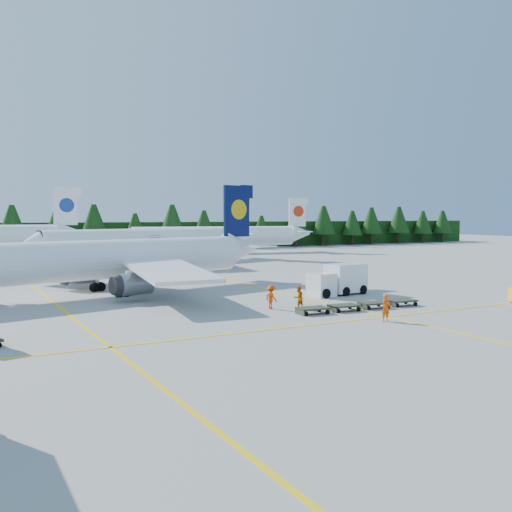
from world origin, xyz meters
TOP-DOWN VIEW (x-y plane):
  - ground at (0.00, 0.00)m, footprint 320.00×320.00m
  - taxi_stripe_a at (-14.00, 20.00)m, footprint 0.25×120.00m
  - taxi_stripe_b at (6.00, 20.00)m, footprint 0.25×120.00m
  - taxi_stripe_cross at (0.00, -6.00)m, footprint 80.00×0.25m
  - treeline_hedge at (0.00, 82.00)m, footprint 220.00×4.00m
  - airliner_navy at (-10.44, 15.22)m, footprint 36.00×29.29m
  - airliner_red at (4.62, 46.16)m, footprint 38.30×31.15m
  - airliner_far_right at (23.42, 64.66)m, footprint 37.39×10.50m
  - service_truck at (9.80, 5.09)m, footprint 6.04×2.81m
  - dolly_train at (6.25, -2.48)m, footprint 10.93×1.87m
  - crew_a at (4.69, -7.29)m, footprint 0.71×0.48m
  - crew_b at (2.14, -0.14)m, footprint 0.95×0.77m
  - crew_c at (0.41, 1.08)m, footprint 0.65×0.85m

SIDE VIEW (x-z plane):
  - ground at x=0.00m, z-range 0.00..0.00m
  - taxi_stripe_a at x=-14.00m, z-range 0.00..0.01m
  - taxi_stripe_b at x=6.00m, z-range 0.00..0.01m
  - taxi_stripe_cross at x=0.00m, z-range 0.00..0.01m
  - dolly_train at x=6.25m, z-range 0.36..0.49m
  - crew_b at x=2.14m, z-range 0.00..1.84m
  - crew_c at x=0.41m, z-range 0.00..1.86m
  - crew_a at x=4.69m, z-range 0.00..1.89m
  - service_truck at x=9.80m, z-range -0.01..2.80m
  - treeline_hedge at x=0.00m, z-range 0.00..6.00m
  - airliner_navy at x=-10.44m, z-range -2.12..8.51m
  - airliner_red at x=4.62m, z-range -2.25..9.06m
  - airliner_far_right at x=23.42m, z-range -2.05..8.93m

